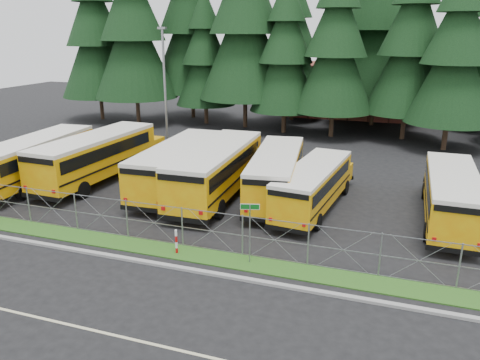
% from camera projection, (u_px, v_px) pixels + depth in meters
% --- Properties ---
extents(ground, '(120.00, 120.00, 0.00)m').
position_uv_depth(ground, '(210.00, 241.00, 22.95)').
color(ground, black).
rests_on(ground, ground).
extents(curb, '(50.00, 0.25, 0.12)m').
position_uv_depth(curb, '(183.00, 268.00, 20.14)').
color(curb, gray).
rests_on(curb, ground).
extents(grass_verge, '(50.00, 1.40, 0.06)m').
position_uv_depth(grass_verge, '(196.00, 255.00, 21.41)').
color(grass_verge, '#1F4A15').
rests_on(grass_verge, ground).
extents(road_lane_line, '(50.00, 0.12, 0.01)m').
position_uv_depth(road_lane_line, '(120.00, 337.00, 15.74)').
color(road_lane_line, beige).
rests_on(road_lane_line, ground).
extents(chainlink_fence, '(44.00, 0.10, 2.00)m').
position_uv_depth(chainlink_fence, '(202.00, 230.00, 21.75)').
color(chainlink_fence, gray).
rests_on(chainlink_fence, ground).
extents(brick_building, '(22.00, 10.00, 6.00)m').
position_uv_depth(brick_building, '(382.00, 90.00, 56.24)').
color(brick_building, brown).
rests_on(brick_building, ground).
extents(bus_0, '(3.61, 11.95, 3.09)m').
position_uv_depth(bus_0, '(40.00, 160.00, 31.49)').
color(bus_0, orange).
rests_on(bus_0, ground).
extents(bus_1, '(3.45, 12.33, 3.20)m').
position_uv_depth(bus_1, '(100.00, 158.00, 31.82)').
color(bus_1, orange).
rests_on(bus_1, ground).
extents(bus_3, '(3.24, 11.74, 3.05)m').
position_uv_depth(bus_3, '(181.00, 167.00, 29.99)').
color(bus_3, orange).
rests_on(bus_3, ground).
extents(bus_4, '(3.21, 12.28, 3.20)m').
position_uv_depth(bus_4, '(219.00, 171.00, 28.75)').
color(bus_4, orange).
rests_on(bus_4, ground).
extents(bus_5, '(4.07, 11.38, 2.92)m').
position_uv_depth(bus_5, '(277.00, 175.00, 28.52)').
color(bus_5, orange).
rests_on(bus_5, ground).
extents(bus_6, '(3.48, 10.29, 2.64)m').
position_uv_depth(bus_6, '(315.00, 187.00, 26.72)').
color(bus_6, orange).
rests_on(bus_6, ground).
extents(bus_east, '(2.68, 10.73, 2.80)m').
position_uv_depth(bus_east, '(450.00, 197.00, 24.84)').
color(bus_east, orange).
rests_on(bus_east, ground).
extents(street_sign, '(0.82, 0.54, 2.81)m').
position_uv_depth(street_sign, '(250.00, 221.00, 20.11)').
color(street_sign, gray).
rests_on(street_sign, ground).
extents(striped_bollard, '(0.11, 0.11, 1.20)m').
position_uv_depth(striped_bollard, '(176.00, 242.00, 21.42)').
color(striped_bollard, '#B20C0C').
rests_on(striped_bollard, ground).
extents(light_standard, '(0.70, 0.35, 10.14)m').
position_uv_depth(light_standard, '(165.00, 86.00, 38.39)').
color(light_standard, gray).
rests_on(light_standard, ground).
extents(conifer_0, '(8.26, 8.26, 18.26)m').
position_uv_depth(conifer_0, '(96.00, 38.00, 51.89)').
color(conifer_0, black).
rests_on(conifer_0, ground).
extents(conifer_1, '(8.86, 8.86, 19.60)m').
position_uv_depth(conifer_1, '(133.00, 31.00, 49.12)').
color(conifer_1, black).
rests_on(conifer_1, ground).
extents(conifer_2, '(6.45, 6.45, 14.27)m').
position_uv_depth(conifer_2, '(205.00, 57.00, 49.99)').
color(conifer_2, black).
rests_on(conifer_2, ground).
extents(conifer_3, '(9.55, 9.55, 21.11)m').
position_uv_depth(conifer_3, '(246.00, 23.00, 46.89)').
color(conifer_3, black).
rests_on(conifer_3, ground).
extents(conifer_4, '(6.87, 6.87, 15.19)m').
position_uv_depth(conifer_4, '(286.00, 55.00, 45.22)').
color(conifer_4, black).
rests_on(conifer_4, ground).
extents(conifer_5, '(7.57, 7.57, 16.73)m').
position_uv_depth(conifer_5, '(336.00, 48.00, 43.15)').
color(conifer_5, black).
rests_on(conifer_5, ground).
extents(conifer_6, '(7.73, 7.73, 17.10)m').
position_uv_depth(conifer_6, '(412.00, 46.00, 42.01)').
color(conifer_6, black).
rests_on(conifer_6, ground).
extents(conifer_7, '(7.24, 7.24, 16.01)m').
position_uv_depth(conifer_7, '(456.00, 54.00, 38.15)').
color(conifer_7, black).
rests_on(conifer_7, ground).
extents(conifer_10, '(9.52, 9.52, 21.05)m').
position_uv_depth(conifer_10, '(191.00, 24.00, 52.67)').
color(conifer_10, black).
rests_on(conifer_10, ground).
extents(conifer_11, '(7.20, 7.20, 15.91)m').
position_uv_depth(conifer_11, '(294.00, 49.00, 51.89)').
color(conifer_11, black).
rests_on(conifer_11, ground).
extents(conifer_12, '(9.91, 9.91, 21.91)m').
position_uv_depth(conifer_12, '(380.00, 19.00, 47.92)').
color(conifer_12, black).
rests_on(conifer_12, ground).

